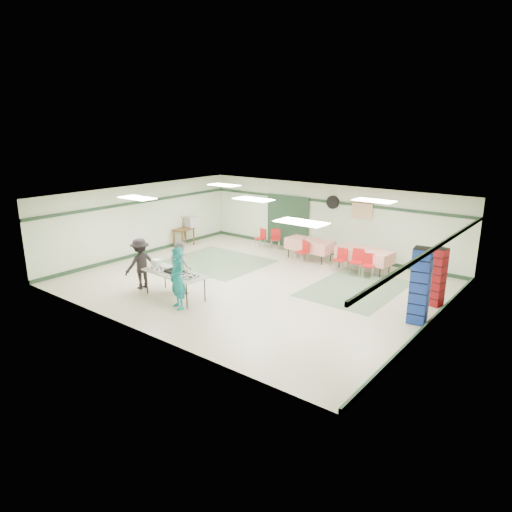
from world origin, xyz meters
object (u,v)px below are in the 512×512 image
Objects in this scene: chair_c at (369,263)px; printer_table at (184,231)px; chair_a at (357,259)px; chair_loose_b at (262,236)px; dining_table_b at (310,245)px; chair_d at (303,250)px; serving_table at (175,274)px; volunteer_grey at (181,267)px; chair_loose_a at (276,237)px; crate_stack_red at (437,277)px; dining_table_a at (364,255)px; crate_stack_blue_a at (420,291)px; chair_b at (341,257)px; broom at (184,230)px; office_printer at (192,222)px; crate_stack_blue_b at (420,286)px; volunteer_teal at (177,278)px; volunteer_dark at (141,264)px.

chair_c reaches higher than printer_table.
chair_a is 1.13× the size of chair_loose_b.
chair_a is 1.11× the size of chair_c.
chair_d is at bearing -77.58° from dining_table_b.
volunteer_grey is (-0.22, 0.45, 0.07)m from serving_table.
volunteer_grey reaches higher than chair_loose_a.
chair_loose_a is 0.49× the size of crate_stack_red.
crate_stack_blue_a reaches higher than dining_table_a.
chair_b is 4.40m from crate_stack_blue_a.
office_printer is at bearing 65.21° from broom.
printer_table is at bearing -78.04° from office_printer.
crate_stack_red reaches higher than dining_table_b.
crate_stack_blue_b is at bearing -41.74° from dining_table_a.
chair_d reaches higher than serving_table.
chair_c is at bearing -9.58° from dining_table_b.
chair_b is 3.66m from chair_loose_a.
dining_table_a is 2.43× the size of chair_b.
chair_b is at bearing -6.28° from broom.
volunteer_teal reaches higher than volunteer_dark.
dining_table_b is at bearing 10.76° from printer_table.
broom is (-7.42, -1.44, 0.08)m from dining_table_a.
crate_stack_blue_a reaches higher than chair_c.
chair_d reaches higher than dining_table_b.
chair_a is at bearing 1.70° from printer_table.
dining_table_a is 2.48× the size of chair_c.
volunteer_teal is at bearing -140.34° from crate_stack_red.
serving_table is 2.27× the size of printer_table.
dining_table_b is 5.26m from office_printer.
chair_loose_a reaches higher than dining_table_a.
volunteer_dark is 6.65m from chair_b.
chair_c is (0.42, -0.01, -0.06)m from chair_a.
chair_b is 1.02m from chair_c.
volunteer_grey is at bearing -135.33° from chair_a.
crate_stack_red is (5.48, 4.54, -0.03)m from volunteer_teal.
chair_c is 0.86× the size of printer_table.
chair_a is at bearing 160.55° from chair_c.
chair_loose_a is (-0.68, 5.79, -0.29)m from volunteer_grey.
chair_a is (3.43, 4.76, -0.24)m from volunteer_grey.
volunteer_teal is 3.25× the size of office_printer.
crate_stack_blue_a reaches higher than chair_a.
chair_loose_a is 0.60m from chair_loose_b.
office_printer is (-5.24, -0.46, 0.44)m from chair_d.
volunteer_teal is at bearing -71.24° from chair_d.
chair_c is 5.16m from chair_loose_b.
volunteer_dark is 5.25m from broom.
crate_stack_red is (2.96, -1.73, 0.26)m from dining_table_a.
chair_loose_b is (-4.66, 0.27, -0.09)m from dining_table_a.
chair_a is 1.05× the size of chair_d.
volunteer_teal is 2.15× the size of chair_c.
volunteer_dark is at bearing -63.45° from printer_table.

